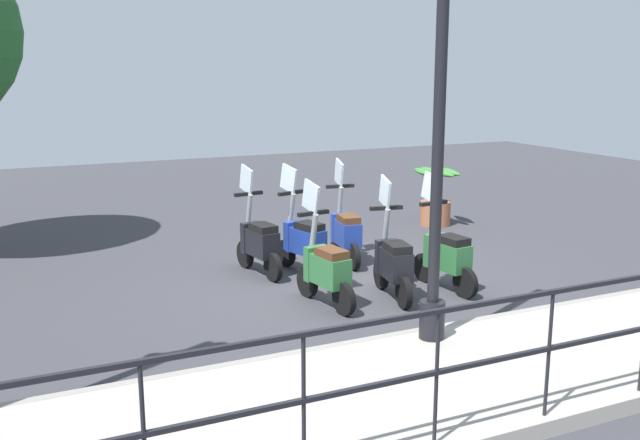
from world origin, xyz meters
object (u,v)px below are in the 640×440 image
Objects in this scene: scooter_near_2 at (325,268)px; scooter_far_0 at (345,232)px; scooter_far_2 at (259,242)px; lamp_post_near at (438,158)px; scooter_far_1 at (303,240)px; potted_palm at (436,202)px; scooter_near_1 at (393,262)px; scooter_near_0 at (445,255)px.

scooter_near_2 is 1.00× the size of scooter_far_0.
scooter_far_2 is at bearing 1.64° from scooter_near_2.
lamp_post_near is at bearing -177.53° from scooter_far_2.
lamp_post_near reaches higher than scooter_far_1.
scooter_near_2 is 1.65m from scooter_far_2.
scooter_far_0 reaches higher than potted_palm.
scooter_far_0 is at bearing -90.08° from scooter_far_1.
potted_palm is 3.15m from scooter_far_0.
scooter_far_1 is (1.55, 0.57, 0.00)m from scooter_near_1.
lamp_post_near reaches higher than scooter_far_2.
scooter_near_1 is 1.65m from scooter_far_1.
scooter_far_2 is (1.72, 1.18, 0.00)m from scooter_near_1.
scooter_near_0 is 0.81m from scooter_near_1.
scooter_near_2 is (-3.27, 3.82, 0.04)m from potted_palm.
lamp_post_near is 3.83m from scooter_far_0.
lamp_post_near is 2.34m from scooter_near_1.
scooter_near_0 is at bearing 147.87° from potted_palm.
lamp_post_near is at bearing 172.72° from scooter_near_1.
scooter_near_0 and scooter_far_1 have the same top height.
scooter_near_1 is 1.00× the size of scooter_near_2.
scooter_near_0 is 1.00× the size of scooter_far_1.
scooter_far_1 is (3.22, 0.05, -1.55)m from lamp_post_near.
scooter_far_0 and scooter_far_2 have the same top height.
scooter_near_2 and scooter_far_1 have the same top height.
lamp_post_near is at bearing 135.88° from scooter_near_0.
lamp_post_near is 2.76× the size of scooter_near_1.
scooter_far_2 reaches higher than potted_palm.
lamp_post_near is 4.01× the size of potted_palm.
scooter_near_2 is at bearing 130.57° from potted_palm.
scooter_far_0 is (1.66, -1.12, 0.00)m from scooter_near_2.
potted_palm is 0.69× the size of scooter_near_1.
scooter_near_0 is at bearing -38.22° from lamp_post_near.
potted_palm is 0.69× the size of scooter_far_1.
scooter_near_1 is (-3.37, 2.92, 0.04)m from potted_palm.
lamp_post_near is 2.76× the size of scooter_near_0.
scooter_near_1 is 1.00× the size of scooter_far_2.
potted_palm is 3.93m from scooter_far_1.
scooter_far_2 is at bearing 111.83° from potted_palm.
scooter_near_1 is at bearing 139.08° from potted_palm.
scooter_near_1 is (1.68, -0.52, -1.55)m from lamp_post_near.
scooter_far_2 is (1.63, 0.28, 0.00)m from scooter_near_2.
scooter_far_1 is at bearing -20.96° from scooter_near_2.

